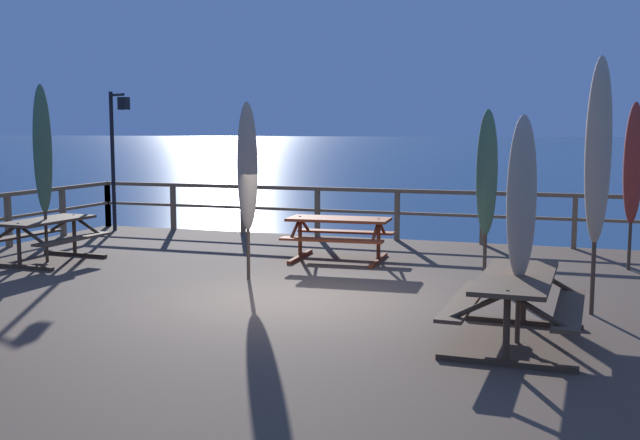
{
  "coord_description": "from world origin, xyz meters",
  "views": [
    {
      "loc": [
        3.69,
        -9.89,
        3.2
      ],
      "look_at": [
        0.0,
        0.92,
        1.84
      ],
      "focal_mm": 43.24,
      "sensor_mm": 36.0,
      "label": 1
    }
  ],
  "objects_px": {
    "picnic_table_back_left": "(339,229)",
    "patio_umbrella_short_back": "(521,199)",
    "patio_umbrella_short_mid": "(633,164)",
    "patio_umbrella_tall_mid_right": "(598,152)",
    "patio_umbrella_short_front": "(43,150)",
    "picnic_table_mid_centre": "(516,293)",
    "lamp_post_hooked": "(117,139)",
    "patio_umbrella_tall_back_right": "(247,167)",
    "patio_umbrella_tall_mid_left": "(487,174)",
    "picnic_table_front_right": "(48,231)"
  },
  "relations": [
    {
      "from": "picnic_table_back_left",
      "to": "patio_umbrella_tall_back_right",
      "type": "relative_size",
      "value": 0.69
    },
    {
      "from": "picnic_table_front_right",
      "to": "lamp_post_hooked",
      "type": "distance_m",
      "value": 4.44
    },
    {
      "from": "patio_umbrella_short_front",
      "to": "lamp_post_hooked",
      "type": "bearing_deg",
      "value": 106.05
    },
    {
      "from": "picnic_table_mid_centre",
      "to": "picnic_table_back_left",
      "type": "relative_size",
      "value": 1.12
    },
    {
      "from": "picnic_table_front_right",
      "to": "patio_umbrella_tall_back_right",
      "type": "relative_size",
      "value": 0.66
    },
    {
      "from": "picnic_table_mid_centre",
      "to": "patio_umbrella_tall_mid_left",
      "type": "relative_size",
      "value": 0.81
    },
    {
      "from": "patio_umbrella_tall_mid_left",
      "to": "picnic_table_mid_centre",
      "type": "bearing_deg",
      "value": -77.38
    },
    {
      "from": "picnic_table_back_left",
      "to": "patio_umbrella_tall_mid_right",
      "type": "relative_size",
      "value": 0.59
    },
    {
      "from": "picnic_table_mid_centre",
      "to": "patio_umbrella_short_mid",
      "type": "distance_m",
      "value": 5.53
    },
    {
      "from": "patio_umbrella_short_front",
      "to": "patio_umbrella_short_mid",
      "type": "bearing_deg",
      "value": 14.46
    },
    {
      "from": "picnic_table_mid_centre",
      "to": "patio_umbrella_tall_mid_right",
      "type": "bearing_deg",
      "value": 64.3
    },
    {
      "from": "patio_umbrella_short_front",
      "to": "patio_umbrella_short_back",
      "type": "xyz_separation_m",
      "value": [
        8.35,
        -2.66,
        -0.39
      ]
    },
    {
      "from": "patio_umbrella_short_back",
      "to": "patio_umbrella_tall_mid_right",
      "type": "bearing_deg",
      "value": 64.43
    },
    {
      "from": "patio_umbrella_tall_mid_left",
      "to": "lamp_post_hooked",
      "type": "distance_m",
      "value": 9.42
    },
    {
      "from": "patio_umbrella_short_mid",
      "to": "lamp_post_hooked",
      "type": "height_order",
      "value": "lamp_post_hooked"
    },
    {
      "from": "picnic_table_back_left",
      "to": "patio_umbrella_short_back",
      "type": "bearing_deg",
      "value": -52.33
    },
    {
      "from": "patio_umbrella_short_mid",
      "to": "lamp_post_hooked",
      "type": "bearing_deg",
      "value": 172.19
    },
    {
      "from": "picnic_table_back_left",
      "to": "patio_umbrella_tall_mid_right",
      "type": "xyz_separation_m",
      "value": [
        4.29,
        -2.88,
        1.51
      ]
    },
    {
      "from": "patio_umbrella_tall_mid_right",
      "to": "lamp_post_hooked",
      "type": "xyz_separation_m",
      "value": [
        -10.3,
        5.02,
        0.04
      ]
    },
    {
      "from": "picnic_table_front_right",
      "to": "picnic_table_back_left",
      "type": "height_order",
      "value": "same"
    },
    {
      "from": "picnic_table_front_right",
      "to": "picnic_table_back_left",
      "type": "relative_size",
      "value": 0.96
    },
    {
      "from": "patio_umbrella_short_mid",
      "to": "patio_umbrella_short_front",
      "type": "bearing_deg",
      "value": -165.54
    },
    {
      "from": "patio_umbrella_short_back",
      "to": "patio_umbrella_short_mid",
      "type": "relative_size",
      "value": 0.9
    },
    {
      "from": "patio_umbrella_short_back",
      "to": "patio_umbrella_tall_mid_left",
      "type": "bearing_deg",
      "value": 103.09
    },
    {
      "from": "patio_umbrella_short_mid",
      "to": "patio_umbrella_tall_mid_right",
      "type": "distance_m",
      "value": 3.59
    },
    {
      "from": "picnic_table_front_right",
      "to": "patio_umbrella_tall_mid_left",
      "type": "distance_m",
      "value": 7.69
    },
    {
      "from": "patio_umbrella_tall_back_right",
      "to": "patio_umbrella_short_back",
      "type": "bearing_deg",
      "value": -28.98
    },
    {
      "from": "picnic_table_back_left",
      "to": "patio_umbrella_short_mid",
      "type": "bearing_deg",
      "value": 7.49
    },
    {
      "from": "patio_umbrella_short_front",
      "to": "patio_umbrella_tall_mid_right",
      "type": "distance_m",
      "value": 9.2
    },
    {
      "from": "patio_umbrella_short_back",
      "to": "patio_umbrella_tall_mid_right",
      "type": "height_order",
      "value": "patio_umbrella_tall_mid_right"
    },
    {
      "from": "lamp_post_hooked",
      "to": "picnic_table_back_left",
      "type": "bearing_deg",
      "value": -19.62
    },
    {
      "from": "patio_umbrella_short_front",
      "to": "patio_umbrella_tall_mid_right",
      "type": "relative_size",
      "value": 0.96
    },
    {
      "from": "picnic_table_back_left",
      "to": "patio_umbrella_short_back",
      "type": "height_order",
      "value": "patio_umbrella_short_back"
    },
    {
      "from": "patio_umbrella_tall_mid_left",
      "to": "patio_umbrella_short_back",
      "type": "height_order",
      "value": "patio_umbrella_tall_mid_left"
    },
    {
      "from": "picnic_table_mid_centre",
      "to": "lamp_post_hooked",
      "type": "bearing_deg",
      "value": 144.75
    },
    {
      "from": "patio_umbrella_short_mid",
      "to": "patio_umbrella_tall_mid_right",
      "type": "height_order",
      "value": "patio_umbrella_tall_mid_right"
    },
    {
      "from": "patio_umbrella_short_mid",
      "to": "patio_umbrella_short_back",
      "type": "bearing_deg",
      "value": -105.23
    },
    {
      "from": "picnic_table_front_right",
      "to": "patio_umbrella_tall_mid_left",
      "type": "relative_size",
      "value": 0.69
    },
    {
      "from": "patio_umbrella_short_front",
      "to": "lamp_post_hooked",
      "type": "distance_m",
      "value": 4.18
    },
    {
      "from": "picnic_table_back_left",
      "to": "patio_umbrella_tall_mid_right",
      "type": "bearing_deg",
      "value": -33.86
    },
    {
      "from": "patio_umbrella_short_back",
      "to": "patio_umbrella_tall_mid_right",
      "type": "relative_size",
      "value": 0.77
    },
    {
      "from": "picnic_table_back_left",
      "to": "patio_umbrella_short_mid",
      "type": "height_order",
      "value": "patio_umbrella_short_mid"
    },
    {
      "from": "patio_umbrella_short_back",
      "to": "patio_umbrella_tall_back_right",
      "type": "distance_m",
      "value": 4.94
    },
    {
      "from": "patio_umbrella_short_back",
      "to": "lamp_post_hooked",
      "type": "xyz_separation_m",
      "value": [
        -9.51,
        6.67,
        0.51
      ]
    },
    {
      "from": "patio_umbrella_short_front",
      "to": "patio_umbrella_short_back",
      "type": "height_order",
      "value": "patio_umbrella_short_front"
    },
    {
      "from": "picnic_table_front_right",
      "to": "patio_umbrella_tall_mid_left",
      "type": "bearing_deg",
      "value": 4.08
    },
    {
      "from": "picnic_table_mid_centre",
      "to": "patio_umbrella_short_front",
      "type": "distance_m",
      "value": 8.87
    },
    {
      "from": "patio_umbrella_tall_back_right",
      "to": "patio_umbrella_tall_mid_left",
      "type": "bearing_deg",
      "value": 13.1
    },
    {
      "from": "patio_umbrella_short_front",
      "to": "patio_umbrella_tall_mid_left",
      "type": "xyz_separation_m",
      "value": [
        7.6,
        0.56,
        -0.3
      ]
    },
    {
      "from": "picnic_table_back_left",
      "to": "patio_umbrella_short_front",
      "type": "xyz_separation_m",
      "value": [
        -4.85,
        -1.87,
        1.43
      ]
    }
  ]
}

